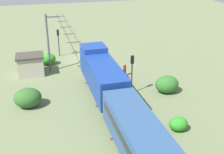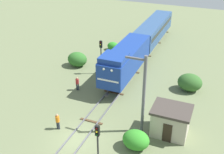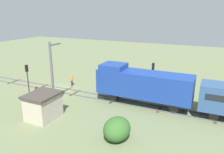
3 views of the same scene
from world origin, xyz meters
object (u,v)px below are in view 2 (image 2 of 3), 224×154
Objects in this scene: locomotive at (125,59)px; passenger_car_leading at (154,29)px; traffic_signal_mid at (101,51)px; worker_by_signal at (77,83)px; catenary_mast at (143,93)px; worker_near_track at (58,120)px; traffic_signal_near at (98,139)px; relay_hut at (171,121)px.

passenger_car_leading is (0.00, 13.34, -0.25)m from locomotive.
worker_by_signal is (-0.80, -4.99, -2.15)m from traffic_signal_mid.
catenary_mast reaches higher than worker_by_signal.
passenger_car_leading is at bearing 102.48° from catenary_mast.
locomotive is 6.82× the size of worker_near_track.
traffic_signal_near is 0.92× the size of traffic_signal_mid.
relay_hut is (7.50, -21.64, -1.13)m from passenger_car_leading.
traffic_signal_near reaches higher than passenger_car_leading.
locomotive is 13.34m from passenger_car_leading.
locomotive reaches higher than worker_by_signal.
traffic_signal_near is at bearing -123.68° from relay_hut.
worker_near_track is at bearing -95.46° from passenger_car_leading.
catenary_mast reaches higher than traffic_signal_mid.
relay_hut reaches higher than worker_by_signal.
catenary_mast reaches higher than passenger_car_leading.
traffic_signal_mid is (-3.40, 0.33, 0.37)m from locomotive.
catenary_mast is at bearing -77.52° from passenger_car_leading.
locomotive is 2.55× the size of traffic_signal_mid.
passenger_car_leading is 3.08× the size of traffic_signal_mid.
passenger_car_leading reaches higher than worker_near_track.
traffic_signal_near is (3.20, -28.09, 0.38)m from passenger_car_leading.
worker_by_signal is at bearing 154.70° from catenary_mast.
worker_by_signal is 12.26m from relay_hut.
catenary_mast is 3.79m from relay_hut.
passenger_car_leading is 1.82× the size of catenary_mast.
traffic_signal_mid is 12.53m from catenary_mast.
worker_near_track is (1.00, -12.09, -2.15)m from traffic_signal_mid.
worker_near_track is 0.49× the size of relay_hut.
passenger_car_leading is 8.24× the size of worker_near_track.
traffic_signal_mid is at bearing -168.09° from worker_near_track.
relay_hut is at bearing -74.92° from worker_by_signal.
traffic_signal_near is at bearing -83.50° from passenger_car_leading.
traffic_signal_mid reaches higher than worker_by_signal.
passenger_car_leading is at bearing -178.28° from worker_near_track.
relay_hut is (2.56, 0.67, -2.71)m from catenary_mast.
locomotive is at bearing -5.62° from traffic_signal_mid.
locomotive is 3.44m from traffic_signal_mid.
traffic_signal_mid is at bearing 131.86° from catenary_mast.
locomotive reaches higher than traffic_signal_near.
traffic_signal_mid is 0.59× the size of catenary_mast.
worker_near_track is (-2.40, -11.76, -1.78)m from locomotive.
locomotive is 6.51m from worker_by_signal.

